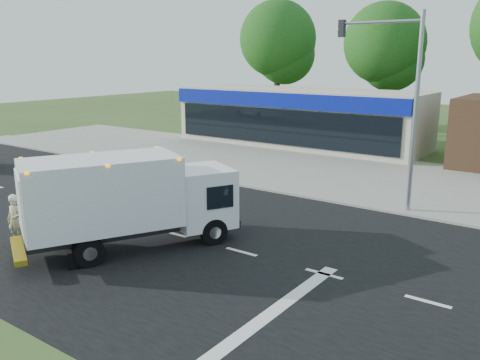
% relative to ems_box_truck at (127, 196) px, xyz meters
% --- Properties ---
extents(ground, '(120.00, 120.00, 0.00)m').
position_rel_ems_box_truck_xyz_m(ground, '(3.24, 1.92, -1.83)').
color(ground, '#385123').
rests_on(ground, ground).
extents(road_asphalt, '(60.00, 14.00, 0.02)m').
position_rel_ems_box_truck_xyz_m(road_asphalt, '(3.24, 1.92, -1.82)').
color(road_asphalt, black).
rests_on(road_asphalt, ground).
extents(sidewalk, '(60.00, 2.40, 0.12)m').
position_rel_ems_box_truck_xyz_m(sidewalk, '(3.24, 10.12, -1.77)').
color(sidewalk, gray).
rests_on(sidewalk, ground).
extents(parking_apron, '(60.00, 9.00, 0.02)m').
position_rel_ems_box_truck_xyz_m(parking_apron, '(3.24, 15.92, -1.82)').
color(parking_apron, gray).
rests_on(parking_apron, ground).
extents(lane_markings, '(55.20, 7.00, 0.01)m').
position_rel_ems_box_truck_xyz_m(lane_markings, '(4.59, 0.57, -1.81)').
color(lane_markings, silver).
rests_on(lane_markings, road_asphalt).
extents(ems_box_truck, '(5.26, 7.35, 3.17)m').
position_rel_ems_box_truck_xyz_m(ems_box_truck, '(0.00, 0.00, 0.00)').
color(ems_box_truck, black).
rests_on(ems_box_truck, ground).
extents(emergency_worker, '(0.67, 0.55, 1.70)m').
position_rel_ems_box_truck_xyz_m(emergency_worker, '(-3.67, -1.82, -0.99)').
color(emergency_worker, '#C9C086').
rests_on(emergency_worker, ground).
extents(retail_strip_mall, '(18.00, 6.20, 4.00)m').
position_rel_ems_box_truck_xyz_m(retail_strip_mall, '(-5.76, 21.85, 0.19)').
color(retail_strip_mall, beige).
rests_on(retail_strip_mall, ground).
extents(traffic_signal_pole, '(3.51, 0.25, 8.00)m').
position_rel_ems_box_truck_xyz_m(traffic_signal_pole, '(5.60, 9.52, 3.10)').
color(traffic_signal_pole, gray).
rests_on(traffic_signal_pole, ground).
extents(background_trees, '(36.77, 7.39, 12.10)m').
position_rel_ems_box_truck_xyz_m(background_trees, '(2.40, 30.09, 5.55)').
color(background_trees, '#332114').
rests_on(background_trees, ground).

